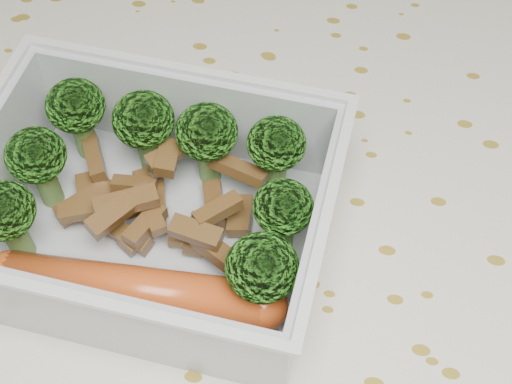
# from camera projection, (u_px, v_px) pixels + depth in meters

# --- Properties ---
(dining_table) EXTENTS (1.40, 0.90, 0.75)m
(dining_table) POSITION_uv_depth(u_px,v_px,m) (245.00, 293.00, 0.47)
(dining_table) COLOR brown
(dining_table) RESTS_ON ground
(tablecloth) EXTENTS (1.46, 0.96, 0.19)m
(tablecloth) POSITION_uv_depth(u_px,v_px,m) (243.00, 254.00, 0.43)
(tablecloth) COLOR silver
(tablecloth) RESTS_ON dining_table
(lunch_container) EXTENTS (0.20, 0.16, 0.06)m
(lunch_container) POSITION_uv_depth(u_px,v_px,m) (152.00, 218.00, 0.37)
(lunch_container) COLOR silver
(lunch_container) RESTS_ON tablecloth
(broccoli_florets) EXTENTS (0.17, 0.12, 0.05)m
(broccoli_florets) POSITION_uv_depth(u_px,v_px,m) (161.00, 169.00, 0.37)
(broccoli_florets) COLOR #608C3F
(broccoli_florets) RESTS_ON lunch_container
(meat_pile) EXTENTS (0.11, 0.08, 0.03)m
(meat_pile) POSITION_uv_depth(u_px,v_px,m) (152.00, 206.00, 0.38)
(meat_pile) COLOR brown
(meat_pile) RESTS_ON lunch_container
(sausage) EXTENTS (0.15, 0.03, 0.02)m
(sausage) POSITION_uv_depth(u_px,v_px,m) (134.00, 290.00, 0.35)
(sausage) COLOR #BF4A19
(sausage) RESTS_ON lunch_container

